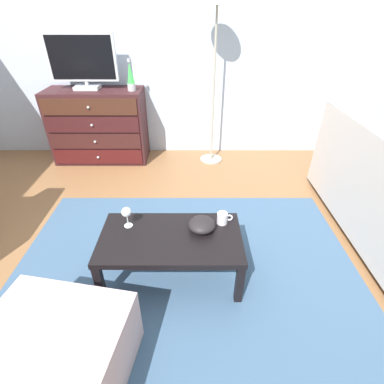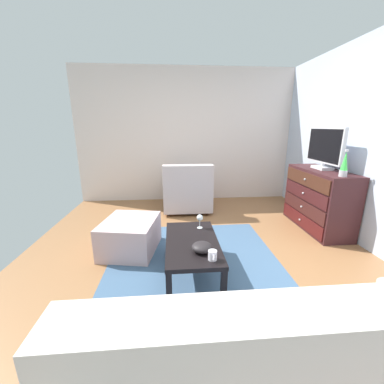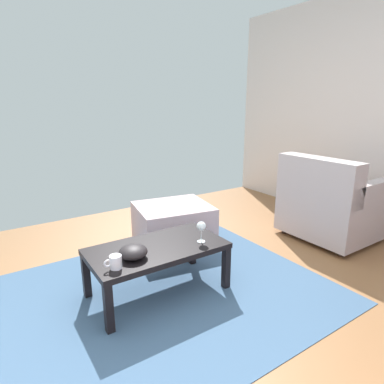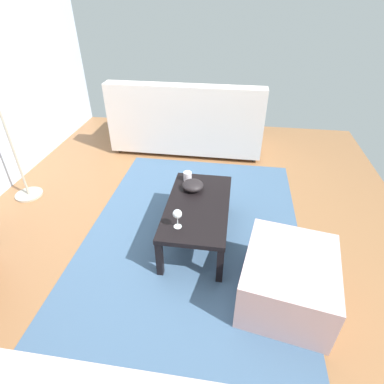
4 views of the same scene
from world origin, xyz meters
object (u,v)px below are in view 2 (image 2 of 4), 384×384
Objects in this scene: tv at (325,147)px; bowl_decorative at (202,247)px; dresser at (318,200)px; lava_lamp at (344,165)px; ottoman at (130,235)px; mug at (213,255)px; coffee_table at (192,245)px; wine_glass at (200,218)px; armchair at (187,191)px.

bowl_decorative is (1.28, -1.88, -0.77)m from tv.
dresser reaches higher than bowl_decorative.
lava_lamp reaches higher than ottoman.
lava_lamp is 2.05m from bowl_decorative.
lava_lamp is at bearing -5.35° from dresser.
tv is 2.43m from mug.
lava_lamp is 2.08m from coffee_table.
coffee_table is 0.40m from mug.
wine_glass is 0.18× the size of armchair.
armchair reaches higher than bowl_decorative.
bowl_decorative is 1.11m from ottoman.
coffee_table is 0.24m from bowl_decorative.
ottoman is (-0.54, -0.70, -0.13)m from coffee_table.
coffee_table is 6.18× the size of wine_glass.
mug is (1.43, -1.81, -0.77)m from tv.
bowl_decorative is at bearing -56.72° from dresser.
bowl_decorative is at bearing -0.06° from armchair.
tv is at bearing 172.70° from lava_lamp.
lava_lamp reaches higher than armchair.
bowl_decorative is at bearing -55.79° from tv.
lava_lamp is 2.38m from armchair.
ottoman is (0.52, -2.65, -0.99)m from tv.
mug is (0.67, 0.03, -0.07)m from wine_glass.
armchair reaches higher than coffee_table.
armchair is at bearing -114.90° from tv.
mug is at bearing 42.95° from ottoman.
wine_glass is 0.22× the size of ottoman.
mug is 2.30m from armchair.
ottoman is at bearing -106.27° from wine_glass.
armchair reaches higher than wine_glass.
bowl_decorative is 2.15m from armchair.
dresser is 0.75m from lava_lamp.
lava_lamp is 0.47× the size of ottoman.
tv is 2.40m from bowl_decorative.
tv is at bearing 128.30° from mug.
wine_glass is at bearing -82.60° from lava_lamp.
tv is at bearing 65.10° from armchair.
coffee_table is at bearing -62.52° from dresser.
tv is 2.11m from wine_glass.
tv is 0.88× the size of armchair.
wine_glass is at bearing -177.26° from mug.
wine_glass reaches higher than coffee_table.
ottoman is at bearing -137.05° from mug.
coffee_table is 0.90m from ottoman.
dresser reaches higher than ottoman.
lava_lamp is 0.38× the size of armchair.
coffee_table is at bearing 52.21° from ottoman.
tv is 0.78× the size of coffee_table.
dresser is at bearing 174.65° from lava_lamp.
armchair is at bearing 179.94° from bowl_decorative.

